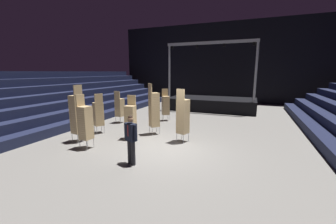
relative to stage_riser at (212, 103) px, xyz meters
name	(u,v)px	position (x,y,z in m)	size (l,w,h in m)	color
ground_plane	(167,150)	(0.00, -9.85, -0.62)	(22.00, 30.00, 0.10)	slate
arena_end_wall	(222,63)	(0.00, 5.15, 3.43)	(22.00, 0.30, 8.00)	black
bleacher_bank_left	(41,98)	(-8.38, -8.85, 1.00)	(5.25, 24.00, 3.15)	#191E38
stage_riser	(212,103)	(0.00, 0.00, 0.00)	(6.96, 3.35, 5.31)	black
man_with_tie	(131,137)	(-0.55, -11.65, 0.39)	(0.56, 0.36, 1.71)	black
chair_stack_front_left	(131,118)	(-2.05, -9.26, 0.46)	(0.50, 0.50, 2.05)	#B2B5BA
chair_stack_front_right	(154,109)	(-1.38, -8.14, 0.71)	(0.62, 0.62, 2.56)	#B2B5BA
chair_stack_mid_left	(85,122)	(-3.08, -11.01, 0.54)	(0.47, 0.47, 2.22)	#B2B5BA
chair_stack_mid_right	(120,107)	(-4.42, -6.70, 0.41)	(0.48, 0.48, 1.96)	#B2B5BA
chair_stack_mid_centre	(183,116)	(0.32, -8.74, 0.62)	(0.56, 0.56, 2.39)	#B2B5BA
chair_stack_rear_left	(77,114)	(-4.04, -10.48, 0.71)	(0.49, 0.49, 2.56)	#B2B5BA
chair_stack_rear_right	(166,105)	(-2.01, -5.13, 0.46)	(0.61, 0.61, 2.05)	#B2B5BA
chair_stack_rear_centre	(98,113)	(-4.10, -9.03, 0.46)	(0.60, 0.60, 2.05)	#B2B5BA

